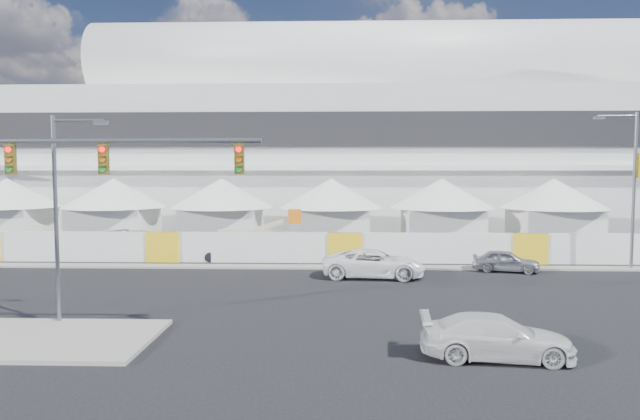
{
  "coord_description": "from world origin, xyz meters",
  "views": [
    {
      "loc": [
        5.58,
        -22.56,
        6.07
      ],
      "look_at": [
        4.53,
        10.0,
        3.79
      ],
      "focal_mm": 32.0,
      "sensor_mm": 36.0,
      "label": 1
    }
  ],
  "objects_px": {
    "sedan_silver": "(506,261)",
    "boom_lift": "(237,247)",
    "streetlight_curb": "(631,179)",
    "streetlight_median": "(61,204)",
    "lot_car_c": "(142,242)",
    "pickup_curb": "(374,263)",
    "pickup_near": "(496,337)"
  },
  "relations": [
    {
      "from": "pickup_near",
      "to": "lot_car_c",
      "type": "distance_m",
      "value": 29.84
    },
    {
      "from": "sedan_silver",
      "to": "streetlight_median",
      "type": "relative_size",
      "value": 0.48
    },
    {
      "from": "streetlight_median",
      "to": "pickup_near",
      "type": "bearing_deg",
      "value": -12.63
    },
    {
      "from": "pickup_curb",
      "to": "pickup_near",
      "type": "height_order",
      "value": "pickup_curb"
    },
    {
      "from": "sedan_silver",
      "to": "pickup_curb",
      "type": "relative_size",
      "value": 0.67
    },
    {
      "from": "pickup_curb",
      "to": "lot_car_c",
      "type": "xyz_separation_m",
      "value": [
        -16.37,
        8.81,
        0.01
      ]
    },
    {
      "from": "streetlight_median",
      "to": "boom_lift",
      "type": "xyz_separation_m",
      "value": [
        3.95,
        16.3,
        -3.84
      ]
    },
    {
      "from": "sedan_silver",
      "to": "streetlight_median",
      "type": "bearing_deg",
      "value": 135.71
    },
    {
      "from": "streetlight_median",
      "to": "boom_lift",
      "type": "bearing_deg",
      "value": 76.37
    },
    {
      "from": "pickup_curb",
      "to": "pickup_near",
      "type": "xyz_separation_m",
      "value": [
        3.08,
        -13.82,
        -0.1
      ]
    },
    {
      "from": "streetlight_curb",
      "to": "streetlight_median",
      "type": "bearing_deg",
      "value": -154.96
    },
    {
      "from": "sedan_silver",
      "to": "boom_lift",
      "type": "relative_size",
      "value": 0.57
    },
    {
      "from": "pickup_near",
      "to": "streetlight_median",
      "type": "xyz_separation_m",
      "value": [
        -15.89,
        3.56,
        4.05
      ]
    },
    {
      "from": "lot_car_c",
      "to": "boom_lift",
      "type": "bearing_deg",
      "value": -81.04
    },
    {
      "from": "lot_car_c",
      "to": "boom_lift",
      "type": "distance_m",
      "value": 8.01
    },
    {
      "from": "pickup_curb",
      "to": "streetlight_curb",
      "type": "xyz_separation_m",
      "value": [
        15.66,
        3.04,
        4.74
      ]
    },
    {
      "from": "pickup_curb",
      "to": "streetlight_median",
      "type": "distance_m",
      "value": 16.88
    },
    {
      "from": "pickup_curb",
      "to": "lot_car_c",
      "type": "distance_m",
      "value": 18.59
    },
    {
      "from": "lot_car_c",
      "to": "streetlight_curb",
      "type": "height_order",
      "value": "streetlight_curb"
    },
    {
      "from": "sedan_silver",
      "to": "pickup_near",
      "type": "distance_m",
      "value": 16.66
    },
    {
      "from": "lot_car_c",
      "to": "streetlight_median",
      "type": "distance_m",
      "value": 19.8
    },
    {
      "from": "pickup_near",
      "to": "pickup_curb",
      "type": "bearing_deg",
      "value": 17.26
    },
    {
      "from": "streetlight_median",
      "to": "pickup_curb",
      "type": "bearing_deg",
      "value": 38.7
    },
    {
      "from": "lot_car_c",
      "to": "streetlight_curb",
      "type": "relative_size",
      "value": 0.59
    },
    {
      "from": "sedan_silver",
      "to": "boom_lift",
      "type": "bearing_deg",
      "value": 91.84
    },
    {
      "from": "lot_car_c",
      "to": "streetlight_median",
      "type": "xyz_separation_m",
      "value": [
        3.56,
        -19.07,
        3.94
      ]
    },
    {
      "from": "streetlight_median",
      "to": "streetlight_curb",
      "type": "height_order",
      "value": "streetlight_curb"
    },
    {
      "from": "pickup_curb",
      "to": "boom_lift",
      "type": "xyz_separation_m",
      "value": [
        -8.86,
        6.04,
        0.11
      ]
    },
    {
      "from": "streetlight_curb",
      "to": "pickup_curb",
      "type": "bearing_deg",
      "value": -169.01
    },
    {
      "from": "pickup_curb",
      "to": "streetlight_curb",
      "type": "bearing_deg",
      "value": -74.43
    },
    {
      "from": "pickup_curb",
      "to": "boom_lift",
      "type": "relative_size",
      "value": 0.85
    },
    {
      "from": "sedan_silver",
      "to": "streetlight_curb",
      "type": "relative_size",
      "value": 0.41
    }
  ]
}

